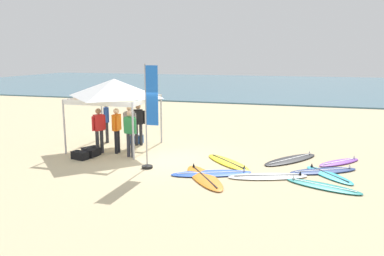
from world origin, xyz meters
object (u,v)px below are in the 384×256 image
at_px(surfboard_black, 291,159).
at_px(gear_bag_by_pole, 90,151).
at_px(surfboard_yellow, 228,162).
at_px(surfboard_blue, 212,173).
at_px(person_green, 130,130).
at_px(banner_flag, 149,121).
at_px(gear_bag_on_sand, 80,155).
at_px(canopy_tent, 114,88).
at_px(surfboard_white, 268,176).
at_px(person_orange, 117,127).
at_px(person_black, 138,122).
at_px(person_grey, 130,124).
at_px(person_blue, 106,119).
at_px(surfboard_cyan, 329,175).
at_px(surfboard_orange, 204,177).
at_px(surfboard_teal, 323,186).
at_px(surfboard_navy, 324,171).
at_px(cooler_box, 137,138).
at_px(person_red, 99,128).
at_px(surfboard_purple, 339,162).
at_px(gear_bag_near_tent, 93,153).

xyz_separation_m(surfboard_black, gear_bag_by_pole, (-7.24, -1.22, 0.10)).
relative_size(surfboard_yellow, surfboard_black, 0.87).
distance_m(surfboard_blue, person_green, 3.65).
relative_size(banner_flag, gear_bag_on_sand, 5.67).
distance_m(canopy_tent, banner_flag, 3.37).
bearing_deg(surfboard_blue, surfboard_white, 6.27).
height_order(person_orange, person_black, same).
height_order(surfboard_blue, person_grey, person_grey).
xyz_separation_m(surfboard_black, person_green, (-5.62, -1.16, 0.95)).
xyz_separation_m(person_grey, person_orange, (-0.17, -0.78, 0.00)).
distance_m(person_blue, banner_flag, 4.44).
bearing_deg(gear_bag_by_pole, surfboard_cyan, -1.74).
relative_size(surfboard_orange, surfboard_cyan, 1.33).
bearing_deg(person_grey, surfboard_teal, -20.08).
xyz_separation_m(surfboard_black, surfboard_blue, (-2.30, -2.35, 0.00)).
relative_size(person_green, person_black, 1.00).
bearing_deg(surfboard_blue, surfboard_navy, 20.65).
height_order(person_black, cooler_box, person_black).
distance_m(surfboard_cyan, person_red, 8.24).
bearing_deg(surfboard_yellow, person_green, -177.19).
bearing_deg(gear_bag_on_sand, person_blue, 97.81).
distance_m(surfboard_white, person_orange, 6.00).
bearing_deg(surfboard_navy, cooler_box, 164.65).
xyz_separation_m(surfboard_yellow, person_grey, (-4.12, 0.99, 0.95)).
distance_m(surfboard_purple, person_blue, 9.29).
distance_m(surfboard_yellow, cooler_box, 4.70).
bearing_deg(gear_bag_by_pole, person_green, 2.09).
distance_m(surfboard_cyan, surfboard_blue, 3.60).
xyz_separation_m(person_grey, cooler_box, (-0.15, 0.95, -0.79)).
xyz_separation_m(person_grey, banner_flag, (1.79, -2.28, 0.59)).
relative_size(surfboard_navy, surfboard_blue, 0.88).
bearing_deg(surfboard_teal, surfboard_black, 110.57).
relative_size(surfboard_navy, surfboard_yellow, 1.08).
height_order(surfboard_black, gear_bag_near_tent, gear_bag_near_tent).
distance_m(surfboard_navy, person_black, 7.41).
xyz_separation_m(surfboard_black, cooler_box, (-6.33, 0.95, 0.16)).
bearing_deg(cooler_box, surfboard_teal, -25.98).
height_order(banner_flag, gear_bag_near_tent, banner_flag).
bearing_deg(person_orange, surfboard_orange, -27.30).
height_order(surfboard_cyan, person_grey, person_grey).
distance_m(surfboard_white, surfboard_purple, 3.16).
bearing_deg(gear_bag_by_pole, person_orange, 26.80).
bearing_deg(canopy_tent, surfboard_orange, -32.45).
xyz_separation_m(surfboard_teal, person_orange, (-7.33, 1.84, 0.95)).
relative_size(surfboard_purple, cooler_box, 3.37).
xyz_separation_m(person_green, person_orange, (-0.73, 0.39, 0.00)).
bearing_deg(surfboard_white, surfboard_yellow, 141.50).
bearing_deg(surfboard_black, person_black, 174.21).
xyz_separation_m(person_red, person_orange, (0.62, 0.22, 0.00)).
xyz_separation_m(surfboard_navy, surfboard_orange, (-3.49, -1.72, -0.00)).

